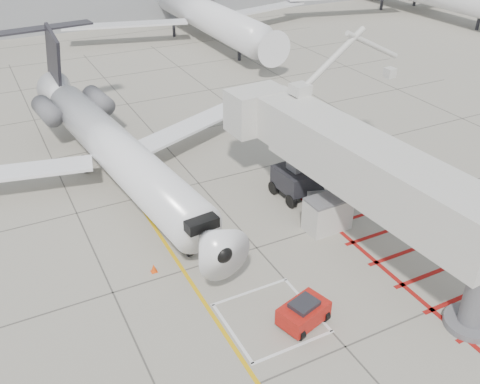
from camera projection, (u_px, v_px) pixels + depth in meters
ground_plane at (296, 292)px, 26.12m from camera, size 260.00×260.00×0.00m
regional_jet at (129, 142)px, 31.64m from camera, size 26.75×32.23×7.82m
jet_bridge at (374, 183)px, 27.20m from camera, size 10.88×20.77×8.07m
pushback_tug at (304, 312)px, 23.96m from camera, size 2.55×1.98×1.31m
baggage_cart at (327, 205)px, 31.73m from camera, size 2.48×2.00×1.36m
ground_power_unit at (328, 214)px, 30.31m from camera, size 2.58×1.56×2.01m
cone_nose at (154, 268)px, 27.32m from camera, size 0.33×0.33×0.46m
cone_side at (240, 240)px, 29.41m from camera, size 0.35×0.35×0.49m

